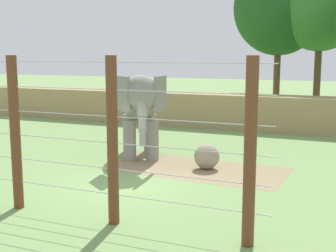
{
  "coord_description": "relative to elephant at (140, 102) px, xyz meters",
  "views": [
    {
      "loc": [
        6.46,
        -11.75,
        3.94
      ],
      "look_at": [
        0.22,
        2.96,
        1.4
      ],
      "focal_mm": 48.11,
      "sensor_mm": 36.0,
      "label": 1
    }
  ],
  "objects": [
    {
      "name": "cable_fence",
      "position": [
        1.11,
        -6.4,
        -0.17
      ],
      "size": [
        10.04,
        0.26,
        3.93
      ],
      "color": "brown",
      "rests_on": "ground"
    },
    {
      "name": "dirt_patch",
      "position": [
        2.56,
        -0.79,
        -2.14
      ],
      "size": [
        6.33,
        3.41,
        0.01
      ],
      "primitive_type": "cube",
      "rotation": [
        0.0,
        0.0,
        -0.05
      ],
      "color": "#937F5B",
      "rests_on": "ground"
    },
    {
      "name": "enrichment_ball",
      "position": [
        2.9,
        -0.67,
        -1.7
      ],
      "size": [
        0.88,
        0.88,
        0.88
      ],
      "primitive_type": "sphere",
      "color": "gray",
      "rests_on": "ground"
    },
    {
      "name": "elephant",
      "position": [
        0.0,
        0.0,
        0.0
      ],
      "size": [
        3.01,
        3.98,
        3.24
      ],
      "color": "gray",
      "rests_on": "ground"
    },
    {
      "name": "ground_plane",
      "position": [
        1.15,
        -3.48,
        -2.14
      ],
      "size": [
        120.0,
        120.0,
        0.0
      ],
      "primitive_type": "plane",
      "color": "#759956"
    },
    {
      "name": "tree_left_of_centre",
      "position": [
        2.46,
        15.72,
        4.86
      ],
      "size": [
        6.0,
        6.0,
        10.18
      ],
      "color": "brown",
      "rests_on": "ground"
    },
    {
      "name": "embankment_wall",
      "position": [
        1.15,
        8.43,
        -1.23
      ],
      "size": [
        36.0,
        1.8,
        1.82
      ],
      "primitive_type": "cube",
      "color": "tan",
      "rests_on": "ground"
    },
    {
      "name": "tree_behind_wall",
      "position": [
        5.11,
        15.26,
        4.91
      ],
      "size": [
        5.58,
        5.58,
        10.01
      ],
      "color": "brown",
      "rests_on": "ground"
    }
  ]
}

